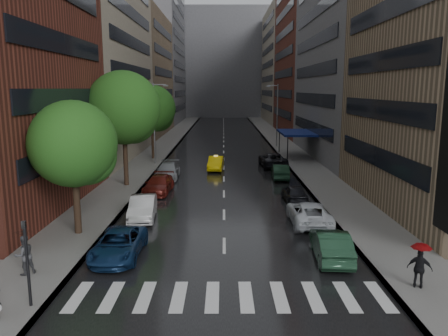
{
  "coord_description": "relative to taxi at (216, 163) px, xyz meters",
  "views": [
    {
      "loc": [
        -0.04,
        -18.89,
        8.53
      ],
      "look_at": [
        0.0,
        11.42,
        3.0
      ],
      "focal_mm": 35.0,
      "sensor_mm": 36.0,
      "label": 1
    }
  ],
  "objects": [
    {
      "name": "ground",
      "position": [
        0.85,
        -26.8,
        -0.71
      ],
      "size": [
        220.0,
        220.0,
        0.0
      ],
      "primitive_type": "plane",
      "color": "gray",
      "rests_on": "ground"
    },
    {
      "name": "road",
      "position": [
        0.85,
        23.2,
        -0.71
      ],
      "size": [
        14.0,
        140.0,
        0.01
      ],
      "primitive_type": "cube",
      "color": "black",
      "rests_on": "ground"
    },
    {
      "name": "sidewalk_left",
      "position": [
        -8.15,
        23.2,
        -0.64
      ],
      "size": [
        4.0,
        140.0,
        0.15
      ],
      "primitive_type": "cube",
      "color": "gray",
      "rests_on": "ground"
    },
    {
      "name": "sidewalk_right",
      "position": [
        9.85,
        23.2,
        -0.64
      ],
      "size": [
        4.0,
        140.0,
        0.15
      ],
      "primitive_type": "cube",
      "color": "gray",
      "rests_on": "ground"
    },
    {
      "name": "crosswalk",
      "position": [
        1.05,
        -28.8,
        -0.7
      ],
      "size": [
        13.15,
        2.8,
        0.01
      ],
      "color": "silver",
      "rests_on": "ground"
    },
    {
      "name": "buildings_left",
      "position": [
        -14.15,
        31.99,
        15.27
      ],
      "size": [
        8.0,
        108.0,
        38.0
      ],
      "color": "maroon",
      "rests_on": "ground"
    },
    {
      "name": "buildings_right",
      "position": [
        15.85,
        29.9,
        14.32
      ],
      "size": [
        8.05,
        109.1,
        36.0
      ],
      "color": "#937A5B",
      "rests_on": "ground"
    },
    {
      "name": "building_far",
      "position": [
        0.85,
        91.2,
        15.29
      ],
      "size": [
        40.0,
        14.0,
        32.0
      ],
      "primitive_type": "cube",
      "color": "slate",
      "rests_on": "ground"
    },
    {
      "name": "tree_near",
      "position": [
        -7.75,
        -21.03,
        4.7
      ],
      "size": [
        4.97,
        4.97,
        7.92
      ],
      "color": "#382619",
      "rests_on": "ground"
    },
    {
      "name": "tree_mid",
      "position": [
        -7.75,
        -8.04,
        6.19
      ],
      "size": [
        6.32,
        6.32,
        10.08
      ],
      "color": "#382619",
      "rests_on": "ground"
    },
    {
      "name": "tree_far",
      "position": [
        -7.75,
        7.01,
        5.45
      ],
      "size": [
        5.65,
        5.65,
        9.01
      ],
      "color": "#382619",
      "rests_on": "ground"
    },
    {
      "name": "taxi",
      "position": [
        0.0,
        0.0,
        0.0
      ],
      "size": [
        1.78,
        4.42,
        1.43
      ],
      "primitive_type": "imported",
      "rotation": [
        0.0,
        0.0,
        -0.06
      ],
      "color": "yellow",
      "rests_on": "ground"
    },
    {
      "name": "parked_cars_left",
      "position": [
        -4.55,
        -13.92,
        0.01
      ],
      "size": [
        2.32,
        25.05,
        1.52
      ],
      "color": "navy",
      "rests_on": "ground"
    },
    {
      "name": "parked_cars_right",
      "position": [
        6.25,
        -10.29,
        0.03
      ],
      "size": [
        2.96,
        31.82,
        1.58
      ],
      "color": "#1A3A26",
      "rests_on": "ground"
    },
    {
      "name": "ped_black_umbrella",
      "position": [
        -8.26,
        -26.86,
        0.66
      ],
      "size": [
        1.13,
        1.12,
        2.09
      ],
      "color": "#444549",
      "rests_on": "sidewalk_left"
    },
    {
      "name": "ped_red_umbrella",
      "position": [
        9.15,
        -28.25,
        0.61
      ],
      "size": [
        1.08,
        0.82,
        2.01
      ],
      "color": "black",
      "rests_on": "sidewalk_right"
    },
    {
      "name": "traffic_light",
      "position": [
        -6.75,
        -29.81,
        1.51
      ],
      "size": [
        0.18,
        0.15,
        3.45
      ],
      "color": "black",
      "rests_on": "sidewalk_left"
    },
    {
      "name": "street_lamp_left",
      "position": [
        -6.87,
        3.2,
        4.18
      ],
      "size": [
        1.74,
        0.22,
        9.0
      ],
      "color": "gray",
      "rests_on": "sidewalk_left"
    },
    {
      "name": "street_lamp_right",
      "position": [
        8.57,
        18.2,
        4.18
      ],
      "size": [
        1.74,
        0.22,
        9.0
      ],
      "color": "gray",
      "rests_on": "sidewalk_right"
    },
    {
      "name": "awning",
      "position": [
        9.83,
        8.2,
        2.42
      ],
      "size": [
        4.0,
        8.0,
        3.12
      ],
      "color": "navy",
      "rests_on": "sidewalk_right"
    }
  ]
}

